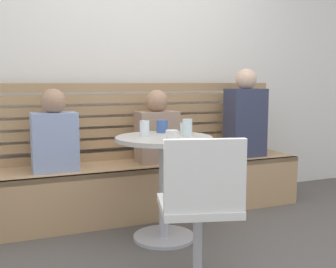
# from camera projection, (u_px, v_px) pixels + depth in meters

# --- Properties ---
(back_wall) EXTENTS (5.20, 0.10, 2.90)m
(back_wall) POSITION_uv_depth(u_px,v_px,m) (133.00, 45.00, 3.75)
(back_wall) COLOR silver
(back_wall) RESTS_ON ground
(booth_bench) EXTENTS (2.70, 0.52, 0.44)m
(booth_bench) POSITION_uv_depth(u_px,v_px,m) (150.00, 188.00, 3.50)
(booth_bench) COLOR tan
(booth_bench) RESTS_ON ground
(booth_backrest) EXTENTS (2.65, 0.04, 0.67)m
(booth_backrest) POSITION_uv_depth(u_px,v_px,m) (140.00, 120.00, 3.66)
(booth_backrest) COLOR #A68157
(booth_backrest) RESTS_ON booth_bench
(cafe_table) EXTENTS (0.68, 0.68, 0.74)m
(cafe_table) POSITION_uv_depth(u_px,v_px,m) (164.00, 168.00, 2.89)
(cafe_table) COLOR #ADADB2
(cafe_table) RESTS_ON ground
(white_chair) EXTENTS (0.49, 0.49, 0.85)m
(white_chair) POSITION_uv_depth(u_px,v_px,m) (200.00, 210.00, 2.10)
(white_chair) COLOR #ADADB2
(white_chair) RESTS_ON ground
(person_adult) EXTENTS (0.34, 0.22, 0.80)m
(person_adult) POSITION_uv_depth(u_px,v_px,m) (245.00, 117.00, 3.74)
(person_adult) COLOR #333851
(person_adult) RESTS_ON booth_bench
(person_child_left) EXTENTS (0.34, 0.22, 0.61)m
(person_child_left) POSITION_uv_depth(u_px,v_px,m) (157.00, 131.00, 3.47)
(person_child_left) COLOR #9E7F6B
(person_child_left) RESTS_ON booth_bench
(person_child_middle) EXTENTS (0.34, 0.22, 0.63)m
(person_child_middle) POSITION_uv_depth(u_px,v_px,m) (54.00, 135.00, 3.13)
(person_child_middle) COLOR #8C9EC6
(person_child_middle) RESTS_ON booth_bench
(cup_mug_blue) EXTENTS (0.08, 0.08, 0.09)m
(cup_mug_blue) POSITION_uv_depth(u_px,v_px,m) (162.00, 126.00, 3.08)
(cup_mug_blue) COLOR #3D5B9E
(cup_mug_blue) RESTS_ON cafe_table
(cup_water_clear) EXTENTS (0.07, 0.07, 0.11)m
(cup_water_clear) POSITION_uv_depth(u_px,v_px,m) (145.00, 128.00, 2.87)
(cup_water_clear) COLOR white
(cup_water_clear) RESTS_ON cafe_table
(cup_ceramic_white) EXTENTS (0.08, 0.08, 0.07)m
(cup_ceramic_white) POSITION_uv_depth(u_px,v_px,m) (172.00, 135.00, 2.65)
(cup_ceramic_white) COLOR white
(cup_ceramic_white) RESTS_ON cafe_table
(cup_glass_tall) EXTENTS (0.07, 0.07, 0.12)m
(cup_glass_tall) POSITION_uv_depth(u_px,v_px,m) (187.00, 127.00, 2.89)
(cup_glass_tall) COLOR silver
(cup_glass_tall) RESTS_ON cafe_table
(cup_glass_short) EXTENTS (0.08, 0.08, 0.08)m
(cup_glass_short) POSITION_uv_depth(u_px,v_px,m) (185.00, 128.00, 3.02)
(cup_glass_short) COLOR silver
(cup_glass_short) RESTS_ON cafe_table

